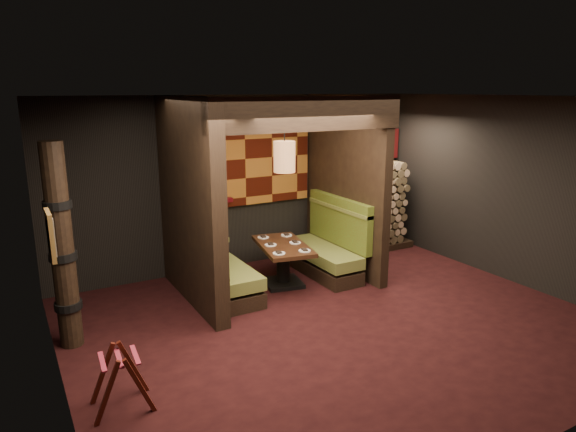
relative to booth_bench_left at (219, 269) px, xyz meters
The scene contains 23 objects.
floor 1.95m from the booth_bench_left, 59.77° to the right, with size 6.50×5.50×0.02m, color black.
ceiling 3.11m from the booth_bench_left, 59.77° to the right, with size 6.50×5.50×0.02m, color black.
wall_back 1.79m from the booth_bench_left, 49.10° to the left, with size 6.50×0.02×2.85m, color black.
wall_front 4.63m from the booth_bench_left, 77.70° to the right, with size 6.50×0.02×2.85m, color black.
wall_left 3.01m from the booth_bench_left, 144.33° to the right, with size 0.02×5.50×2.85m, color black.
wall_right 4.65m from the booth_bench_left, 21.35° to the right, with size 0.02×5.50×2.85m, color black.
partition_left 1.10m from the booth_bench_left, behind, with size 0.20×2.20×2.85m, color black.
partition_right 2.48m from the booth_bench_left, ahead, with size 0.15×2.10×2.85m, color black.
header_beam 2.60m from the booth_bench_left, 45.41° to the right, with size 2.85×0.18×0.44m, color black.
tapa_back_panel 2.00m from the booth_bench_left, 48.54° to the left, with size 2.40×0.06×1.55m, color #A86322.
tapa_side_panel 1.48m from the booth_bench_left, 146.90° to the left, with size 0.04×1.85×1.45m, color #A86322.
lacquer_shelf 1.32m from the booth_bench_left, 70.12° to the left, with size 0.60×0.12×0.07m, color #550A11.
booth_bench_left is the anchor object (origin of this frame).
booth_bench_right 1.89m from the booth_bench_left, ahead, with size 0.68×1.60×1.14m.
dining_table 1.01m from the booth_bench_left, ahead, with size 0.90×1.35×0.65m.
place_settings 1.05m from the booth_bench_left, ahead, with size 0.73×1.09×0.03m.
pendant_lamp 1.89m from the booth_bench_left, ahead, with size 0.31×0.31×1.09m.
framed_picture 3.00m from the booth_bench_left, 145.49° to the right, with size 0.05×0.36×0.46m.
luggage_rack 2.80m from the booth_bench_left, 131.15° to the right, with size 0.61×0.45×0.63m.
totem_column 2.30m from the booth_bench_left, 165.25° to the right, with size 0.31×0.31×2.40m.
firewood_stack 3.35m from the booth_bench_left, 12.17° to the left, with size 1.73×0.70×1.64m.
mosaic_header 3.73m from the booth_bench_left, 17.60° to the left, with size 1.83×0.10×0.56m, color maroon.
bay_front_post 2.58m from the booth_bench_left, ahead, with size 0.08×0.08×2.85m, color black.
Camera 1 is at (-3.55, -4.97, 2.95)m, focal length 32.00 mm.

